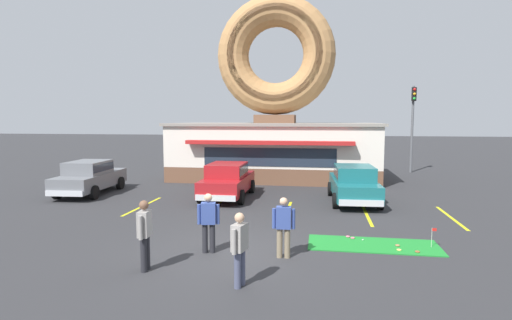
{
  "coord_description": "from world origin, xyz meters",
  "views": [
    {
      "loc": [
        2.45,
        -10.28,
        3.57
      ],
      "look_at": [
        -0.05,
        5.0,
        2.0
      ],
      "focal_mm": 28.0,
      "sensor_mm": 36.0,
      "label": 1
    }
  ],
  "objects_px": {
    "car_teal": "(354,182)",
    "pedestrian_leather_jacket_man": "(284,225)",
    "pedestrian_clipboard_woman": "(240,246)",
    "car_grey": "(90,176)",
    "pedestrian_hooded_kid": "(208,220)",
    "traffic_light_pole": "(413,117)",
    "car_red": "(228,179)",
    "pedestrian_blue_sweater_man": "(145,232)",
    "golf_ball": "(363,240)",
    "putting_flag_pin": "(433,233)",
    "trash_bin": "(372,179)"
  },
  "relations": [
    {
      "from": "car_teal",
      "to": "pedestrian_leather_jacket_man",
      "type": "bearing_deg",
      "value": -107.45
    },
    {
      "from": "pedestrian_clipboard_woman",
      "to": "pedestrian_leather_jacket_man",
      "type": "bearing_deg",
      "value": 68.76
    },
    {
      "from": "car_teal",
      "to": "car_grey",
      "type": "xyz_separation_m",
      "value": [
        -12.4,
        -0.04,
        0.0
      ]
    },
    {
      "from": "pedestrian_clipboard_woman",
      "to": "pedestrian_hooded_kid",
      "type": "bearing_deg",
      "value": 122.16
    },
    {
      "from": "car_teal",
      "to": "car_grey",
      "type": "height_order",
      "value": "same"
    },
    {
      "from": "car_grey",
      "to": "traffic_light_pole",
      "type": "relative_size",
      "value": 0.8
    },
    {
      "from": "car_red",
      "to": "pedestrian_leather_jacket_man",
      "type": "height_order",
      "value": "car_red"
    },
    {
      "from": "pedestrian_leather_jacket_man",
      "to": "traffic_light_pole",
      "type": "bearing_deg",
      "value": 69.01
    },
    {
      "from": "car_teal",
      "to": "pedestrian_blue_sweater_man",
      "type": "bearing_deg",
      "value": -121.79
    },
    {
      "from": "golf_ball",
      "to": "pedestrian_clipboard_woman",
      "type": "bearing_deg",
      "value": -128.44
    },
    {
      "from": "putting_flag_pin",
      "to": "traffic_light_pole",
      "type": "height_order",
      "value": "traffic_light_pole"
    },
    {
      "from": "car_grey",
      "to": "trash_bin",
      "type": "height_order",
      "value": "car_grey"
    },
    {
      "from": "car_red",
      "to": "car_grey",
      "type": "xyz_separation_m",
      "value": [
        -6.79,
        -0.1,
        0.0
      ]
    },
    {
      "from": "pedestrian_blue_sweater_man",
      "to": "pedestrian_hooded_kid",
      "type": "xyz_separation_m",
      "value": [
        1.13,
        1.48,
        -0.05
      ]
    },
    {
      "from": "golf_ball",
      "to": "car_teal",
      "type": "height_order",
      "value": "car_teal"
    },
    {
      "from": "car_red",
      "to": "car_grey",
      "type": "relative_size",
      "value": 0.98
    },
    {
      "from": "car_grey",
      "to": "pedestrian_blue_sweater_man",
      "type": "relative_size",
      "value": 2.76
    },
    {
      "from": "putting_flag_pin",
      "to": "pedestrian_leather_jacket_man",
      "type": "xyz_separation_m",
      "value": [
        -4.04,
        -1.43,
        0.43
      ]
    },
    {
      "from": "car_teal",
      "to": "traffic_light_pole",
      "type": "height_order",
      "value": "traffic_light_pole"
    },
    {
      "from": "pedestrian_leather_jacket_man",
      "to": "car_grey",
      "type": "bearing_deg",
      "value": 143.59
    },
    {
      "from": "golf_ball",
      "to": "putting_flag_pin",
      "type": "xyz_separation_m",
      "value": [
        1.86,
        -0.32,
        0.39
      ]
    },
    {
      "from": "putting_flag_pin",
      "to": "trash_bin",
      "type": "height_order",
      "value": "trash_bin"
    },
    {
      "from": "putting_flag_pin",
      "to": "car_teal",
      "type": "height_order",
      "value": "car_teal"
    },
    {
      "from": "putting_flag_pin",
      "to": "golf_ball",
      "type": "bearing_deg",
      "value": 170.26
    },
    {
      "from": "putting_flag_pin",
      "to": "trash_bin",
      "type": "xyz_separation_m",
      "value": [
        -0.47,
        9.88,
        0.06
      ]
    },
    {
      "from": "car_grey",
      "to": "trash_bin",
      "type": "relative_size",
      "value": 4.78
    },
    {
      "from": "pedestrian_blue_sweater_man",
      "to": "traffic_light_pole",
      "type": "xyz_separation_m",
      "value": [
        10.1,
        19.51,
        2.77
      ]
    },
    {
      "from": "car_teal",
      "to": "pedestrian_hooded_kid",
      "type": "xyz_separation_m",
      "value": [
        -4.37,
        -7.39,
        0.02
      ]
    },
    {
      "from": "car_teal",
      "to": "car_red",
      "type": "height_order",
      "value": "same"
    },
    {
      "from": "car_teal",
      "to": "car_red",
      "type": "xyz_separation_m",
      "value": [
        -5.61,
        0.06,
        0.0
      ]
    },
    {
      "from": "putting_flag_pin",
      "to": "pedestrian_hooded_kid",
      "type": "height_order",
      "value": "pedestrian_hooded_kid"
    },
    {
      "from": "pedestrian_clipboard_woman",
      "to": "traffic_light_pole",
      "type": "relative_size",
      "value": 0.28
    },
    {
      "from": "pedestrian_leather_jacket_man",
      "to": "pedestrian_clipboard_woman",
      "type": "relative_size",
      "value": 0.98
    },
    {
      "from": "car_red",
      "to": "pedestrian_blue_sweater_man",
      "type": "height_order",
      "value": "pedestrian_blue_sweater_man"
    },
    {
      "from": "car_red",
      "to": "pedestrian_leather_jacket_man",
      "type": "xyz_separation_m",
      "value": [
        3.27,
        -7.51,
        0.0
      ]
    },
    {
      "from": "pedestrian_hooded_kid",
      "to": "pedestrian_leather_jacket_man",
      "type": "xyz_separation_m",
      "value": [
        2.02,
        -0.07,
        -0.02
      ]
    },
    {
      "from": "putting_flag_pin",
      "to": "pedestrian_clipboard_woman",
      "type": "xyz_separation_m",
      "value": [
        -4.8,
        -3.38,
        0.45
      ]
    },
    {
      "from": "pedestrian_clipboard_woman",
      "to": "trash_bin",
      "type": "bearing_deg",
      "value": 71.94
    },
    {
      "from": "putting_flag_pin",
      "to": "car_red",
      "type": "relative_size",
      "value": 0.12
    },
    {
      "from": "trash_bin",
      "to": "pedestrian_clipboard_woman",
      "type": "bearing_deg",
      "value": -108.06
    },
    {
      "from": "car_grey",
      "to": "pedestrian_leather_jacket_man",
      "type": "height_order",
      "value": "car_grey"
    },
    {
      "from": "putting_flag_pin",
      "to": "traffic_light_pole",
      "type": "distance_m",
      "value": 17.24
    },
    {
      "from": "car_grey",
      "to": "pedestrian_leather_jacket_man",
      "type": "distance_m",
      "value": 12.49
    },
    {
      "from": "car_teal",
      "to": "pedestrian_leather_jacket_man",
      "type": "distance_m",
      "value": 7.81
    },
    {
      "from": "car_red",
      "to": "pedestrian_clipboard_woman",
      "type": "height_order",
      "value": "pedestrian_clipboard_woman"
    },
    {
      "from": "pedestrian_leather_jacket_man",
      "to": "trash_bin",
      "type": "xyz_separation_m",
      "value": [
        3.57,
        11.31,
        -0.37
      ]
    },
    {
      "from": "car_grey",
      "to": "pedestrian_leather_jacket_man",
      "type": "xyz_separation_m",
      "value": [
        10.05,
        -7.41,
        0.0
      ]
    },
    {
      "from": "pedestrian_leather_jacket_man",
      "to": "trash_bin",
      "type": "distance_m",
      "value": 11.87
    },
    {
      "from": "golf_ball",
      "to": "traffic_light_pole",
      "type": "relative_size",
      "value": 0.01
    },
    {
      "from": "car_teal",
      "to": "car_red",
      "type": "distance_m",
      "value": 5.61
    }
  ]
}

